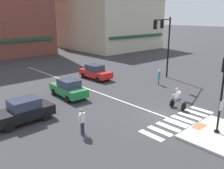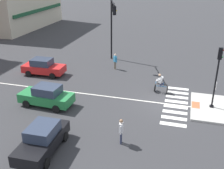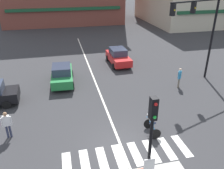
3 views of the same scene
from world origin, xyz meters
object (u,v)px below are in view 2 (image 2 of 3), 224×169
at_px(signal_pole, 217,73).
at_px(car_black_cross_left, 43,139).
at_px(pedestrian_waiting_far_side, 115,60).
at_px(car_green_westbound_far, 47,96).
at_px(traffic_light_mast, 112,20).
at_px(pedestrian_at_curb_left, 121,129).
at_px(car_red_eastbound_far, 43,67).
at_px(cyclist, 161,83).

bearing_deg(signal_pole, car_black_cross_left, 129.70).
height_order(car_black_cross_left, pedestrian_waiting_far_side, pedestrian_waiting_far_side).
height_order(car_green_westbound_far, pedestrian_waiting_far_side, pedestrian_waiting_far_side).
bearing_deg(traffic_light_mast, pedestrian_at_curb_left, -162.26).
distance_m(car_red_eastbound_far, cyclist, 11.66).
bearing_deg(pedestrian_at_curb_left, traffic_light_mast, 17.74).
height_order(car_green_westbound_far, pedestrian_at_curb_left, pedestrian_at_curb_left).
xyz_separation_m(signal_pole, car_red_eastbound_far, (2.90, 15.70, -2.12)).
xyz_separation_m(car_red_eastbound_far, pedestrian_waiting_far_side, (3.46, -6.40, 0.17)).
height_order(cyclist, pedestrian_at_curb_left, cyclist).
bearing_deg(pedestrian_at_curb_left, signal_pole, -42.18).
height_order(signal_pole, pedestrian_waiting_far_side, signal_pole).
xyz_separation_m(car_green_westbound_far, car_red_eastbound_far, (5.78, 3.46, 0.00)).
bearing_deg(pedestrian_at_curb_left, car_green_westbound_far, 64.13).
xyz_separation_m(car_green_westbound_far, pedestrian_at_curb_left, (-3.25, -6.69, 0.17)).
bearing_deg(car_green_westbound_far, car_black_cross_left, -154.03).
bearing_deg(car_red_eastbound_far, pedestrian_at_curb_left, -131.63).
relative_size(car_green_westbound_far, car_black_cross_left, 1.01).
relative_size(signal_pole, cyclist, 2.75).
distance_m(signal_pole, pedestrian_at_curb_left, 8.49).
bearing_deg(cyclist, signal_pole, -114.93).
bearing_deg(car_red_eastbound_far, pedestrian_waiting_far_side, -61.63).
xyz_separation_m(traffic_light_mast, car_green_westbound_far, (-11.04, 2.12, -3.98)).
bearing_deg(car_red_eastbound_far, cyclist, -94.93).
bearing_deg(car_black_cross_left, signal_pole, -50.30).
relative_size(car_green_westbound_far, cyclist, 2.48).
relative_size(car_red_eastbound_far, car_black_cross_left, 1.00).
relative_size(signal_pole, car_black_cross_left, 1.11).
xyz_separation_m(car_black_cross_left, pedestrian_at_curb_left, (1.94, -4.17, 0.17)).
bearing_deg(pedestrian_waiting_far_side, signal_pole, -124.36).
height_order(signal_pole, car_green_westbound_far, signal_pole).
relative_size(car_black_cross_left, pedestrian_at_curb_left, 2.48).
bearing_deg(pedestrian_at_curb_left, car_black_cross_left, 114.98).
xyz_separation_m(traffic_light_mast, car_black_cross_left, (-16.23, -0.40, -3.98)).
bearing_deg(signal_pole, pedestrian_waiting_far_side, 55.64).
height_order(traffic_light_mast, cyclist, traffic_light_mast).
relative_size(cyclist, pedestrian_waiting_far_side, 1.01).
bearing_deg(signal_pole, cyclist, 65.07).
bearing_deg(car_black_cross_left, pedestrian_waiting_far_side, -1.65).
height_order(signal_pole, car_red_eastbound_far, signal_pole).
relative_size(car_green_westbound_far, pedestrian_at_curb_left, 2.50).
bearing_deg(car_black_cross_left, traffic_light_mast, 1.42).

